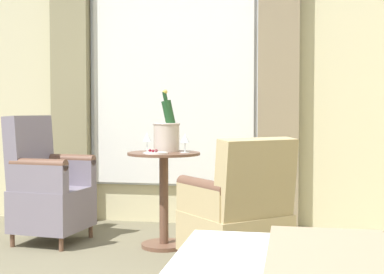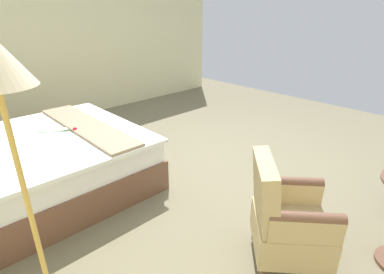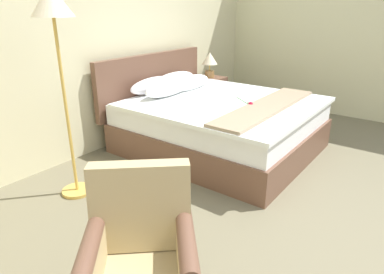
{
  "view_description": "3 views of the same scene",
  "coord_description": "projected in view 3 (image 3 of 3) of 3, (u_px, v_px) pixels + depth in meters",
  "views": [
    {
      "loc": [
        1.8,
        1.09,
        1.04
      ],
      "look_at": [
        -0.56,
        0.65,
        0.93
      ],
      "focal_mm": 50.0,
      "sensor_mm": 36.0,
      "label": 1
    },
    {
      "loc": [
        -2.37,
        2.55,
        1.86
      ],
      "look_at": [
        -0.43,
        0.71,
        0.73
      ],
      "focal_mm": 28.0,
      "sensor_mm": 36.0,
      "label": 2
    },
    {
      "loc": [
        -2.48,
        -0.26,
        1.65
      ],
      "look_at": [
        -0.51,
        1.21,
        0.69
      ],
      "focal_mm": 32.0,
      "sensor_mm": 36.0,
      "label": 3
    }
  ],
  "objects": [
    {
      "name": "nightstand",
      "position": [
        209.0,
        96.0,
        5.36
      ],
      "size": [
        0.45,
        0.41,
        0.6
      ],
      "color": "brown",
      "rests_on": "ground"
    },
    {
      "name": "armchair_by_window",
      "position": [
        141.0,
        265.0,
        1.74
      ],
      "size": [
        0.79,
        0.78,
        0.89
      ],
      "color": "brown",
      "rests_on": "ground"
    },
    {
      "name": "floor_lamp_brass",
      "position": [
        54.0,
        22.0,
        2.67
      ],
      "size": [
        0.33,
        0.33,
        1.8
      ],
      "color": "gold",
      "rests_on": "ground"
    },
    {
      "name": "ground_plane",
      "position": [
        360.0,
        237.0,
        2.59
      ],
      "size": [
        7.71,
        7.71,
        0.0
      ],
      "primitive_type": "plane",
      "color": "#6D664E"
    },
    {
      "name": "bed",
      "position": [
        215.0,
        121.0,
        4.11
      ],
      "size": [
        1.89,
        2.15,
        1.06
      ],
      "color": "brown",
      "rests_on": "ground"
    },
    {
      "name": "bedside_lamp",
      "position": [
        210.0,
        61.0,
        5.17
      ],
      "size": [
        0.23,
        0.23,
        0.38
      ],
      "color": "#9C7240",
      "rests_on": "nightstand"
    },
    {
      "name": "wall_headboard_side",
      "position": [
        90.0,
        32.0,
        3.78
      ],
      "size": [
        6.33,
        0.12,
        2.73
      ],
      "color": "beige",
      "rests_on": "ground"
    }
  ]
}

